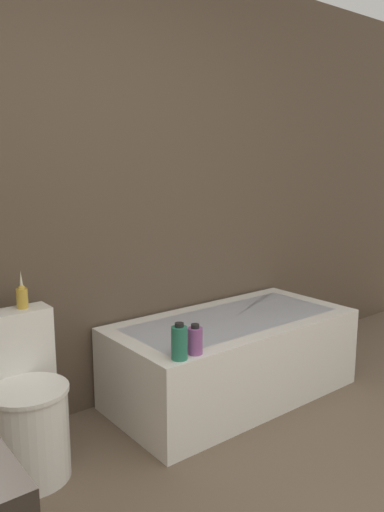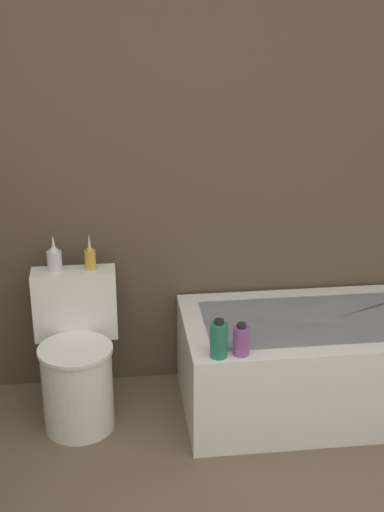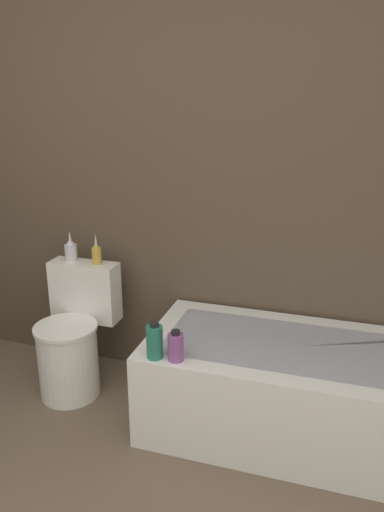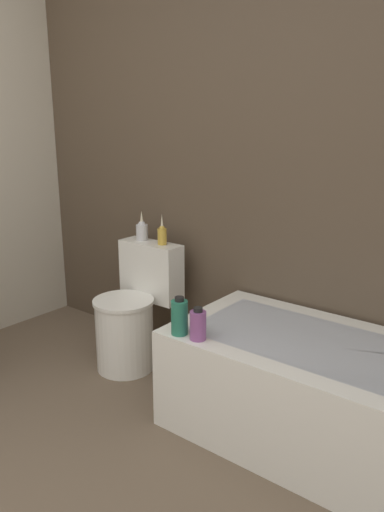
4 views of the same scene
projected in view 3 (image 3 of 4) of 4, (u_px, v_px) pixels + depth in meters
The scene contains 7 objects.
wall_back_tiled at pixel (171, 165), 2.82m from camera, with size 6.40×0.06×2.60m.
bathtub at pixel (295, 389), 2.54m from camera, with size 1.52×0.74×0.50m.
toilet at pixel (73, 339), 2.91m from camera, with size 0.41×0.50×0.74m.
vase_gold at pixel (71, 250), 2.96m from camera, with size 0.07×0.07×0.18m.
vase_silver at pixel (96, 253), 2.90m from camera, with size 0.05×0.05×0.18m.
shampoo_bottle_tall at pixel (155, 341), 2.34m from camera, with size 0.08×0.08×0.18m.
shampoo_bottle_short at pixel (176, 347), 2.32m from camera, with size 0.07×0.07×0.15m.
Camera 3 is at (0.96, -0.51, 1.71)m, focal length 35.00 mm.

